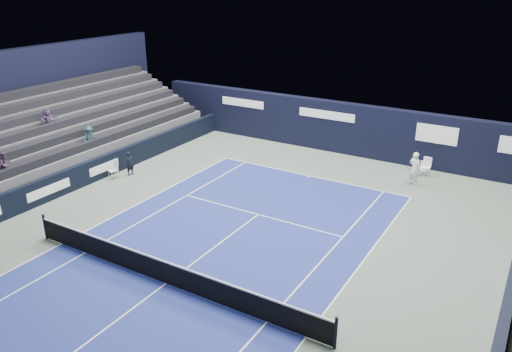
{
  "coord_description": "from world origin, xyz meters",
  "views": [
    {
      "loc": [
        10.41,
        -11.17,
        10.13
      ],
      "look_at": [
        -0.85,
        7.63,
        1.3
      ],
      "focal_mm": 35.0,
      "sensor_mm": 36.0,
      "label": 1
    }
  ],
  "objects_px": {
    "folding_chair_back_a": "(427,163)",
    "tennis_net": "(165,271)",
    "tennis_player": "(415,168)",
    "folding_chair_back_b": "(423,167)",
    "line_judge_chair": "(114,168)"
  },
  "relations": [
    {
      "from": "folding_chair_back_a",
      "to": "tennis_net",
      "type": "distance_m",
      "value": 16.26
    },
    {
      "from": "folding_chair_back_a",
      "to": "folding_chair_back_b",
      "type": "height_order",
      "value": "folding_chair_back_a"
    },
    {
      "from": "tennis_net",
      "to": "tennis_player",
      "type": "relative_size",
      "value": 7.25
    },
    {
      "from": "folding_chair_back_b",
      "to": "tennis_net",
      "type": "relative_size",
      "value": 0.06
    },
    {
      "from": "folding_chair_back_b",
      "to": "tennis_player",
      "type": "xyz_separation_m",
      "value": [
        -0.11,
        -1.54,
        0.43
      ]
    },
    {
      "from": "folding_chair_back_b",
      "to": "line_judge_chair",
      "type": "relative_size",
      "value": 0.81
    },
    {
      "from": "folding_chair_back_a",
      "to": "folding_chair_back_b",
      "type": "xyz_separation_m",
      "value": [
        -0.14,
        -0.21,
        -0.21
      ]
    },
    {
      "from": "folding_chair_back_b",
      "to": "tennis_net",
      "type": "xyz_separation_m",
      "value": [
        -5.23,
        -15.13,
        0.05
      ]
    },
    {
      "from": "folding_chair_back_a",
      "to": "tennis_net",
      "type": "height_order",
      "value": "tennis_net"
    },
    {
      "from": "tennis_net",
      "to": "tennis_player",
      "type": "xyz_separation_m",
      "value": [
        5.12,
        13.6,
        0.38
      ]
    },
    {
      "from": "line_judge_chair",
      "to": "tennis_player",
      "type": "xyz_separation_m",
      "value": [
        13.95,
        7.36,
        0.32
      ]
    },
    {
      "from": "folding_chair_back_a",
      "to": "tennis_player",
      "type": "relative_size",
      "value": 0.56
    },
    {
      "from": "tennis_net",
      "to": "folding_chair_back_a",
      "type": "bearing_deg",
      "value": 70.73
    },
    {
      "from": "line_judge_chair",
      "to": "tennis_net",
      "type": "xyz_separation_m",
      "value": [
        8.83,
        -6.24,
        -0.06
      ]
    },
    {
      "from": "tennis_net",
      "to": "line_judge_chair",
      "type": "bearing_deg",
      "value": 144.75
    }
  ]
}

